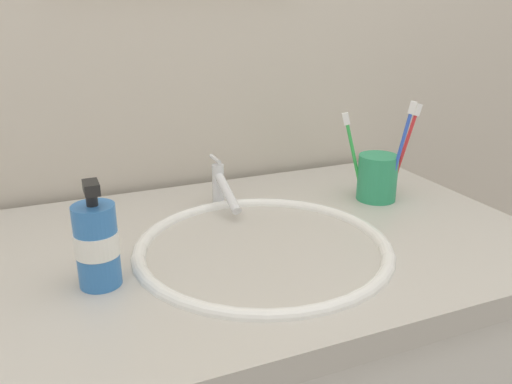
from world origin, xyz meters
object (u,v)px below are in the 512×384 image
Objects in this scene: faucet at (222,186)px; toothbrush_blue at (401,146)px; toothbrush_green at (353,150)px; toothbrush_cup at (377,177)px; soap_dispenser at (97,244)px; toothbrush_red at (405,146)px.

toothbrush_blue is at bearing -20.16° from faucet.
faucet is 0.36m from toothbrush_blue.
toothbrush_green is (0.26, -0.06, 0.06)m from faucet.
faucet is at bearing 165.17° from toothbrush_cup.
soap_dispenser is at bearing -170.74° from toothbrush_blue.
toothbrush_red is (0.10, -0.04, 0.01)m from toothbrush_green.
soap_dispenser reaches higher than faucet.
toothbrush_cup is (0.31, -0.08, 0.00)m from faucet.
toothbrush_red is 1.21× the size of soap_dispenser.
toothbrush_red reaches higher than faucet.
faucet is 0.92× the size of soap_dispenser.
soap_dispenser is (-0.53, -0.16, -0.04)m from toothbrush_green.
toothbrush_green reaches higher than faucet.
toothbrush_blue is (0.02, -0.04, 0.07)m from toothbrush_cup.
toothbrush_green reaches higher than soap_dispenser.
toothbrush_blue is (0.33, -0.12, 0.08)m from faucet.
toothbrush_green is 1.10× the size of soap_dispenser.
toothbrush_cup is 0.09m from toothbrush_blue.
toothbrush_blue is 0.10m from toothbrush_green.
toothbrush_green is 0.11m from toothbrush_red.
toothbrush_cup is 0.08m from toothbrush_green.
toothbrush_green reaches higher than toothbrush_cup.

